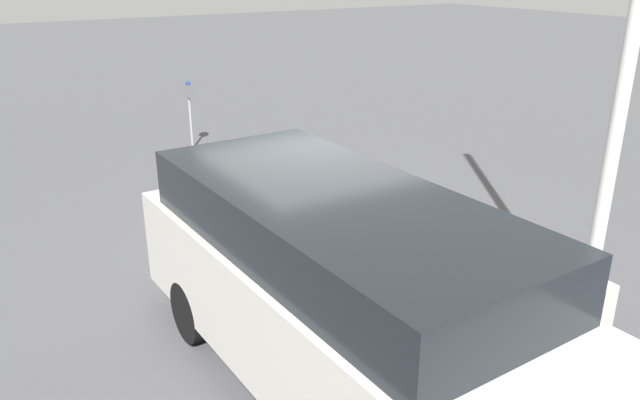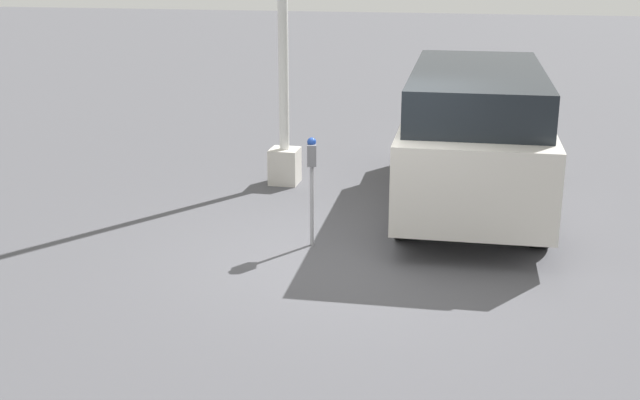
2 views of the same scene
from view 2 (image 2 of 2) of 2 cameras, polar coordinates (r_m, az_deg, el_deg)
The scene contains 4 objects.
ground_plane at distance 9.57m, azimuth 2.78°, elevation -4.03°, with size 80.00×80.00×0.00m, color #4C4C51.
parking_meter_near at distance 9.63m, azimuth -0.59°, elevation 2.40°, with size 0.22×0.15×1.36m.
lamp_post at distance 12.15m, azimuth -2.65°, elevation 11.74°, with size 0.44×0.44×6.99m.
parked_van at distance 11.41m, azimuth 10.94°, elevation 4.81°, with size 5.14×2.02×1.96m.
Camera 2 is at (-8.82, -1.38, 3.47)m, focal length 45.00 mm.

